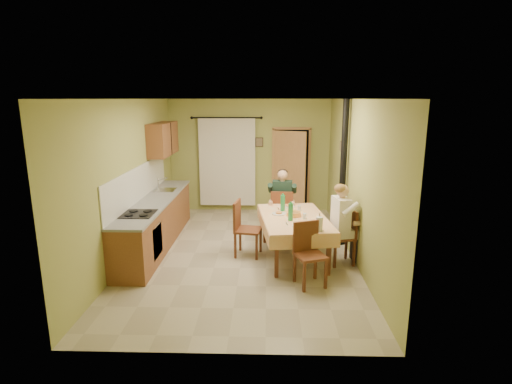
{
  "coord_description": "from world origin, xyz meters",
  "views": [
    {
      "loc": [
        0.45,
        -6.95,
        2.8
      ],
      "look_at": [
        0.25,
        0.1,
        1.15
      ],
      "focal_mm": 28.0,
      "sensor_mm": 36.0,
      "label": 1
    }
  ],
  "objects_px": {
    "dining_table": "(294,237)",
    "stove_flue": "(342,193)",
    "chair_right": "(342,247)",
    "man_far": "(282,196)",
    "chair_left": "(247,240)",
    "chair_near": "(310,267)",
    "man_right": "(343,215)",
    "chair_far": "(282,223)"
  },
  "relations": [
    {
      "from": "dining_table",
      "to": "chair_right",
      "type": "distance_m",
      "value": 0.86
    },
    {
      "from": "man_right",
      "to": "stove_flue",
      "type": "height_order",
      "value": "stove_flue"
    },
    {
      "from": "dining_table",
      "to": "man_far",
      "type": "relative_size",
      "value": 1.44
    },
    {
      "from": "dining_table",
      "to": "chair_right",
      "type": "xyz_separation_m",
      "value": [
        0.82,
        -0.25,
        -0.09
      ]
    },
    {
      "from": "stove_flue",
      "to": "chair_far",
      "type": "bearing_deg",
      "value": 163.49
    },
    {
      "from": "chair_far",
      "to": "stove_flue",
      "type": "distance_m",
      "value": 1.4
    },
    {
      "from": "chair_near",
      "to": "chair_right",
      "type": "distance_m",
      "value": 1.06
    },
    {
      "from": "chair_left",
      "to": "stove_flue",
      "type": "xyz_separation_m",
      "value": [
        1.8,
        0.67,
        0.73
      ]
    },
    {
      "from": "man_far",
      "to": "man_right",
      "type": "bearing_deg",
      "value": -50.17
    },
    {
      "from": "chair_right",
      "to": "man_right",
      "type": "height_order",
      "value": "man_right"
    },
    {
      "from": "dining_table",
      "to": "chair_left",
      "type": "height_order",
      "value": "chair_left"
    },
    {
      "from": "chair_right",
      "to": "chair_left",
      "type": "xyz_separation_m",
      "value": [
        -1.66,
        0.33,
        0.0
      ]
    },
    {
      "from": "dining_table",
      "to": "stove_flue",
      "type": "height_order",
      "value": "stove_flue"
    },
    {
      "from": "stove_flue",
      "to": "dining_table",
      "type": "bearing_deg",
      "value": -142.06
    },
    {
      "from": "chair_right",
      "to": "man_far",
      "type": "xyz_separation_m",
      "value": [
        -0.99,
        1.35,
        0.59
      ]
    },
    {
      "from": "man_far",
      "to": "chair_near",
      "type": "bearing_deg",
      "value": -76.92
    },
    {
      "from": "dining_table",
      "to": "chair_near",
      "type": "xyz_separation_m",
      "value": [
        0.18,
        -1.1,
        -0.09
      ]
    },
    {
      "from": "dining_table",
      "to": "chair_near",
      "type": "distance_m",
      "value": 1.11
    },
    {
      "from": "dining_table",
      "to": "chair_near",
      "type": "height_order",
      "value": "chair_near"
    },
    {
      "from": "chair_near",
      "to": "man_right",
      "type": "xyz_separation_m",
      "value": [
        0.63,
        0.85,
        0.59
      ]
    },
    {
      "from": "chair_far",
      "to": "chair_right",
      "type": "xyz_separation_m",
      "value": [
        0.99,
        -1.34,
        -0.0
      ]
    },
    {
      "from": "chair_near",
      "to": "stove_flue",
      "type": "relative_size",
      "value": 0.35
    },
    {
      "from": "dining_table",
      "to": "chair_left",
      "type": "bearing_deg",
      "value": 167.25
    },
    {
      "from": "dining_table",
      "to": "chair_far",
      "type": "bearing_deg",
      "value": 92.0
    },
    {
      "from": "man_far",
      "to": "man_right",
      "type": "xyz_separation_m",
      "value": [
        0.98,
        -1.36,
        0.0
      ]
    },
    {
      "from": "chair_far",
      "to": "dining_table",
      "type": "bearing_deg",
      "value": -76.91
    },
    {
      "from": "chair_far",
      "to": "chair_near",
      "type": "relative_size",
      "value": 1.03
    },
    {
      "from": "chair_near",
      "to": "man_far",
      "type": "bearing_deg",
      "value": -100.55
    },
    {
      "from": "chair_right",
      "to": "chair_near",
      "type": "bearing_deg",
      "value": 131.03
    },
    {
      "from": "chair_right",
      "to": "stove_flue",
      "type": "height_order",
      "value": "stove_flue"
    },
    {
      "from": "man_far",
      "to": "stove_flue",
      "type": "distance_m",
      "value": 1.2
    },
    {
      "from": "chair_left",
      "to": "stove_flue",
      "type": "distance_m",
      "value": 2.06
    },
    {
      "from": "chair_left",
      "to": "chair_right",
      "type": "bearing_deg",
      "value": 88.15
    },
    {
      "from": "chair_right",
      "to": "man_far",
      "type": "bearing_deg",
      "value": 24.25
    },
    {
      "from": "chair_near",
      "to": "dining_table",
      "type": "bearing_deg",
      "value": -100.39
    },
    {
      "from": "chair_far",
      "to": "chair_right",
      "type": "bearing_deg",
      "value": -49.42
    },
    {
      "from": "man_right",
      "to": "stove_flue",
      "type": "relative_size",
      "value": 0.5
    },
    {
      "from": "stove_flue",
      "to": "chair_left",
      "type": "bearing_deg",
      "value": -159.64
    },
    {
      "from": "chair_left",
      "to": "man_right",
      "type": "height_order",
      "value": "man_right"
    },
    {
      "from": "chair_right",
      "to": "chair_left",
      "type": "distance_m",
      "value": 1.69
    },
    {
      "from": "chair_far",
      "to": "man_right",
      "type": "distance_m",
      "value": 1.76
    },
    {
      "from": "chair_near",
      "to": "man_right",
      "type": "bearing_deg",
      "value": -146.12
    }
  ]
}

